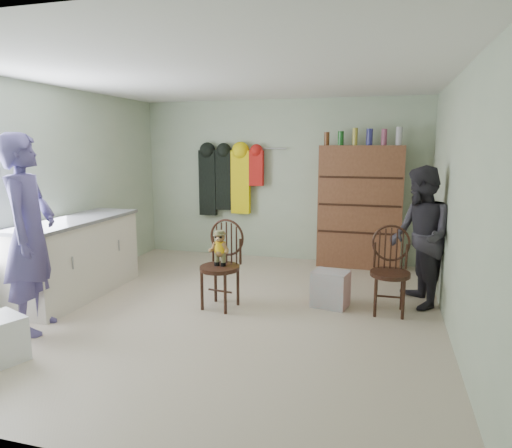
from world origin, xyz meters
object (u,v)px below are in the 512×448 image
(counter, at_px, (76,257))
(chair_far, at_px, (390,267))
(chair_front, at_px, (222,257))
(dresser, at_px, (360,206))

(counter, height_order, chair_far, chair_far)
(chair_front, bearing_deg, counter, -167.67)
(counter, relative_size, chair_front, 1.89)
(counter, distance_m, chair_front, 1.83)
(counter, bearing_deg, chair_front, 3.48)
(chair_far, xyz_separation_m, dresser, (-0.44, 1.85, 0.40))
(chair_front, height_order, chair_far, chair_front)
(chair_front, relative_size, chair_far, 1.04)
(dresser, bearing_deg, counter, -144.32)
(chair_front, height_order, dresser, dresser)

